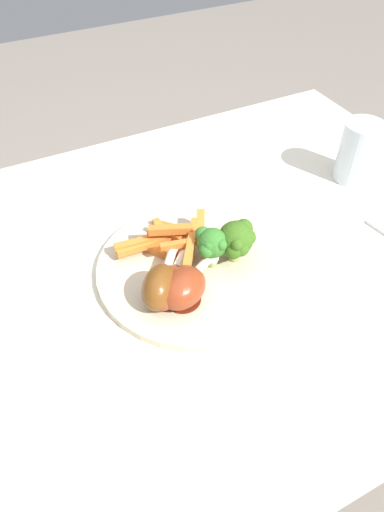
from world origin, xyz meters
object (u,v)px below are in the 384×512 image
object	(u,v)px
broccoli_floret_middle	(237,236)
water_glass	(358,152)
dining_table	(188,310)
chicken_drumstick_extra	(161,285)
broccoli_floret_back	(237,240)
chicken_drumstick_far	(168,285)
broccoli_floret_front	(211,244)
dinner_plate	(192,269)
chicken_drumstick_near	(184,286)
carrot_fries_pile	(172,238)

from	to	relation	value
broccoli_floret_middle	water_glass	distance (m)	0.30
dining_table	chicken_drumstick_extra	xyz separation A→B (m)	(0.07, 0.06, 0.15)
broccoli_floret_middle	water_glass	size ratio (longest dim) A/B	0.54
broccoli_floret_back	chicken_drumstick_far	xyz separation A→B (m)	(0.11, 0.02, -0.02)
dining_table	broccoli_floret_front	world-z (taller)	broccoli_floret_front
dinner_plate	chicken_drumstick_near	size ratio (longest dim) A/B	2.41
dining_table	chicken_drumstick_near	world-z (taller)	chicken_drumstick_near
dinner_plate	chicken_drumstick_far	distance (m)	0.07
chicken_drumstick_near	chicken_drumstick_far	xyz separation A→B (m)	(0.02, -0.01, -0.00)
broccoli_floret_middle	carrot_fries_pile	distance (m)	0.09
broccoli_floret_middle	broccoli_floret_back	size ratio (longest dim) A/B	0.88
chicken_drumstick_far	chicken_drumstick_extra	bearing A→B (deg)	-0.44
dinner_plate	broccoli_floret_back	xyz separation A→B (m)	(-0.06, 0.02, 0.04)
chicken_drumstick_near	chicken_drumstick_extra	xyz separation A→B (m)	(0.03, -0.01, 0.00)
dining_table	dinner_plate	distance (m)	0.12
chicken_drumstick_near	dining_table	bearing A→B (deg)	-119.86
broccoli_floret_back	chicken_drumstick_far	world-z (taller)	broccoli_floret_back
broccoli_floret_middle	chicken_drumstick_near	distance (m)	0.11
chicken_drumstick_far	chicken_drumstick_extra	world-z (taller)	chicken_drumstick_extra
dining_table	chicken_drumstick_extra	size ratio (longest dim) A/B	9.41
dining_table	broccoli_floret_middle	size ratio (longest dim) A/B	17.95
broccoli_floret_middle	chicken_drumstick_extra	bearing A→B (deg)	11.98
broccoli_floret_middle	chicken_drumstick_near	world-z (taller)	broccoli_floret_middle
dining_table	chicken_drumstick_far	distance (m)	0.17
dinner_plate	carrot_fries_pile	distance (m)	0.05
chicken_drumstick_near	water_glass	world-z (taller)	water_glass
dining_table	water_glass	distance (m)	0.39
dinner_plate	broccoli_floret_back	bearing A→B (deg)	164.92
dining_table	broccoli_floret_back	size ratio (longest dim) A/B	15.81
dining_table	carrot_fries_pile	size ratio (longest dim) A/B	6.27
dinner_plate	water_glass	bearing A→B (deg)	-167.74
dining_table	chicken_drumstick_near	bearing A→B (deg)	60.14
broccoli_floret_middle	chicken_drumstick_near	xyz separation A→B (m)	(0.10, 0.04, -0.01)
carrot_fries_pile	water_glass	size ratio (longest dim) A/B	1.54
broccoli_floret_front	chicken_drumstick_near	xyz separation A→B (m)	(0.06, 0.04, -0.02)
chicken_drumstick_near	broccoli_floret_front	bearing A→B (deg)	-147.56
chicken_drumstick_extra	chicken_drumstick_near	bearing A→B (deg)	153.09
dining_table	chicken_drumstick_near	distance (m)	0.17
dinner_plate	broccoli_floret_middle	distance (m)	0.08
chicken_drumstick_near	water_glass	size ratio (longest dim) A/B	1.11
carrot_fries_pile	chicken_drumstick_far	xyz separation A→B (m)	(0.04, 0.08, 0.00)
dining_table	dinner_plate	size ratio (longest dim) A/B	3.63
chicken_drumstick_near	chicken_drumstick_far	world-z (taller)	chicken_drumstick_near
broccoli_floret_back	carrot_fries_pile	size ratio (longest dim) A/B	0.40
dining_table	dinner_plate	world-z (taller)	dinner_plate
chicken_drumstick_extra	water_glass	xyz separation A→B (m)	(-0.42, -0.11, 0.02)
broccoli_floret_back	water_glass	world-z (taller)	water_glass
broccoli_floret_back	water_glass	size ratio (longest dim) A/B	0.61
broccoli_floret_front	chicken_drumstick_extra	world-z (taller)	broccoli_floret_front
dining_table	chicken_drumstick_extra	distance (m)	0.18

